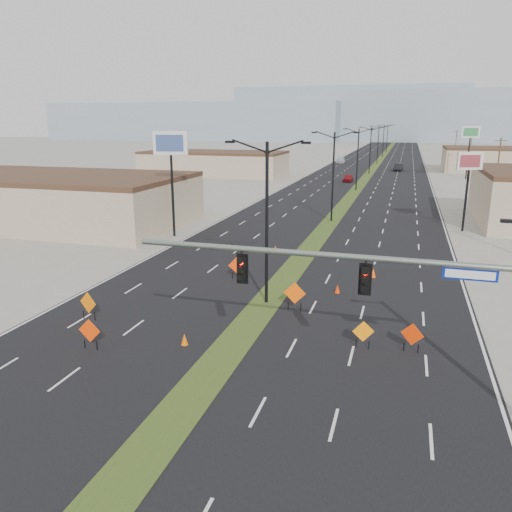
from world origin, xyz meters
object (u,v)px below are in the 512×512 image
(cone_2, at_px, (373,273))
(pole_sign_west, at_px, (171,151))
(cone_3, at_px, (275,249))
(cone_1, at_px, (337,289))
(streetlight_3, at_px, (370,149))
(construction_sign_2, at_px, (237,266))
(pole_sign_east_near, at_px, (469,168))
(streetlight_5, at_px, (383,140))
(streetlight_0, at_px, (267,219))
(construction_sign_1, at_px, (89,332))
(streetlight_1, at_px, (333,174))
(construction_sign_4, at_px, (412,335))
(construction_sign_5, at_px, (363,333))
(car_left, at_px, (348,178))
(cone_0, at_px, (184,339))
(construction_sign_3, at_px, (295,294))
(pole_sign_east_far, at_px, (470,136))
(car_far, at_px, (340,160))
(streetlight_2, at_px, (358,157))
(streetlight_4, at_px, (378,144))
(car_mid, at_px, (398,167))
(signal_mast, at_px, (414,295))
(streetlight_6, at_px, (387,137))
(construction_sign_0, at_px, (88,304))

(cone_2, bearing_deg, pole_sign_west, 157.29)
(cone_3, bearing_deg, cone_1, -53.66)
(streetlight_3, height_order, construction_sign_2, streetlight_3)
(pole_sign_east_near, bearing_deg, streetlight_5, 75.04)
(cone_1, bearing_deg, streetlight_0, -142.60)
(construction_sign_1, xyz_separation_m, cone_3, (4.15, 21.12, -0.62))
(streetlight_1, height_order, construction_sign_4, streetlight_1)
(construction_sign_2, height_order, construction_sign_5, construction_sign_2)
(car_left, distance_m, cone_0, 75.29)
(construction_sign_3, distance_m, cone_2, 9.19)
(pole_sign_west, relative_size, pole_sign_east_far, 1.00)
(construction_sign_1, bearing_deg, cone_0, 22.42)
(car_far, bearing_deg, streetlight_3, -71.86)
(streetlight_0, relative_size, streetlight_2, 1.00)
(streetlight_0, bearing_deg, construction_sign_5, -37.49)
(streetlight_2, height_order, car_left, streetlight_2)
(streetlight_4, distance_m, car_far, 10.86)
(car_mid, relative_size, cone_0, 7.75)
(signal_mast, relative_size, construction_sign_2, 9.40)
(streetlight_5, distance_m, cone_0, 147.29)
(signal_mast, xyz_separation_m, streetlight_2, (-8.56, 66.00, 0.63))
(streetlight_6, xyz_separation_m, cone_0, (-2.36, -175.19, -5.10))
(signal_mast, height_order, streetlight_5, streetlight_5)
(streetlight_0, relative_size, cone_1, 16.33)
(streetlight_0, relative_size, construction_sign_2, 5.78)
(cone_0, bearing_deg, cone_3, 90.53)
(streetlight_1, height_order, streetlight_2, same)
(streetlight_1, relative_size, construction_sign_5, 6.83)
(pole_sign_east_far, bearing_deg, streetlight_1, -109.14)
(construction_sign_3, xyz_separation_m, construction_sign_5, (4.44, -4.14, -0.20))
(streetlight_5, bearing_deg, pole_sign_west, -96.43)
(streetlight_3, bearing_deg, construction_sign_2, -92.37)
(construction_sign_3, relative_size, pole_sign_east_near, 0.22)
(car_mid, xyz_separation_m, pole_sign_west, (-20.01, -77.48, 7.61))
(construction_sign_3, relative_size, cone_0, 2.83)
(streetlight_5, bearing_deg, pole_sign_east_near, -82.96)
(cone_0, xyz_separation_m, pole_sign_east_far, (21.74, 86.94, 8.11))
(pole_sign_west, bearing_deg, streetlight_4, 69.57)
(streetlight_3, bearing_deg, pole_sign_east_near, -76.28)
(construction_sign_4, height_order, pole_sign_west, pole_sign_west)
(streetlight_2, distance_m, cone_3, 44.25)
(streetlight_5, relative_size, car_mid, 2.04)
(streetlight_3, xyz_separation_m, construction_sign_0, (-9.06, -89.69, -4.42))
(construction_sign_5, bearing_deg, signal_mast, -83.75)
(pole_sign_east_near, bearing_deg, streetlight_0, -139.71)
(streetlight_6, bearing_deg, car_far, -99.88)
(streetlight_0, xyz_separation_m, car_left, (-2.72, 68.10, -4.73))
(construction_sign_1, height_order, pole_sign_west, pole_sign_west)
(construction_sign_4, bearing_deg, pole_sign_east_far, 101.46)
(cone_1, bearing_deg, streetlight_1, 99.31)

